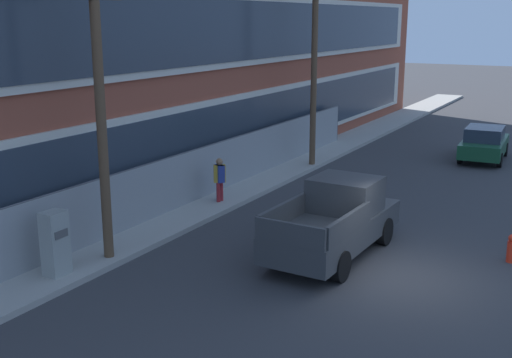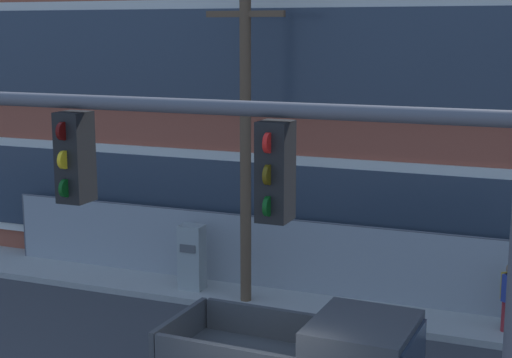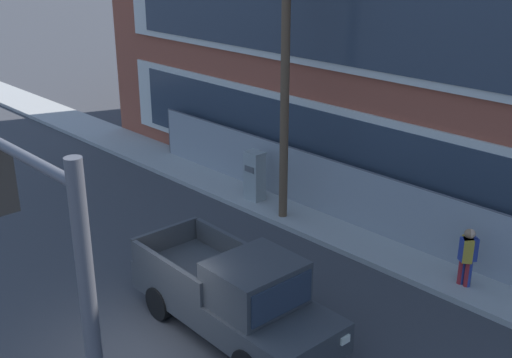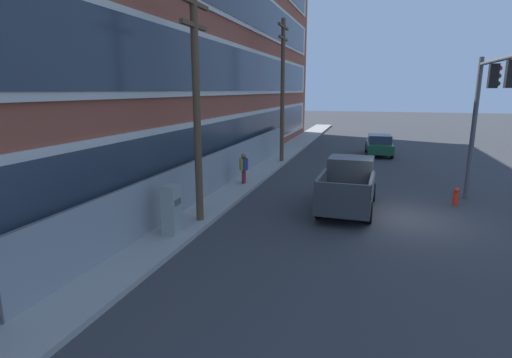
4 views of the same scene
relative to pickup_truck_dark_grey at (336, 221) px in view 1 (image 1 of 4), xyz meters
The scene contains 11 objects.
ground_plane 2.42m from the pickup_truck_dark_grey, 111.12° to the right, with size 160.00×160.00×0.00m, color #38383A.
sidewalk_building_side 5.80m from the pickup_truck_dark_grey, 98.03° to the left, with size 80.00×2.10×0.16m, color #9E9B93.
chain_link_fence 6.56m from the pickup_truck_dark_grey, 70.02° to the left, with size 26.18×0.06×1.99m.
pickup_truck_dark_grey is the anchor object (origin of this frame).
sedan_dark_green 14.78m from the pickup_truck_dark_grey, ahead, with size 4.29×2.06×1.56m.
utility_pole_near_corner 7.10m from the pickup_truck_dark_grey, 124.80° to the left, with size 2.20×0.26×8.09m.
utility_pole_midblock 11.42m from the pickup_truck_dark_grey, 27.67° to the left, with size 2.55×0.26×9.17m.
electrical_cabinet 7.40m from the pickup_truck_dark_grey, 133.56° to the left, with size 0.60×0.48×1.79m.
pedestrian_near_cabinet 5.91m from the pickup_truck_dark_grey, 65.00° to the left, with size 0.42×0.47×1.69m.
pedestrian_by_fence 5.88m from the pickup_truck_dark_grey, 65.12° to the left, with size 0.43×0.46×1.69m.
fire_hydrant 4.74m from the pickup_truck_dark_grey, 68.44° to the right, with size 0.24×0.24×0.78m.
Camera 1 is at (-14.97, -4.19, 6.37)m, focal length 45.00 mm.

